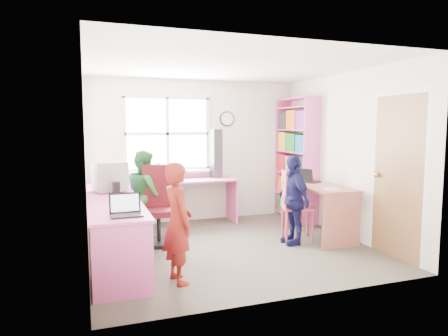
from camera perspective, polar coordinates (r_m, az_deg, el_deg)
name	(u,v)px	position (r m, az deg, el deg)	size (l,w,h in m)	color
room	(229,157)	(5.34, 0.65, 1.63)	(3.64, 3.44, 2.44)	#463F37
l_desk	(133,227)	(4.80, -12.89, -8.25)	(2.38, 2.95, 0.75)	#FF65BD
right_desk	(318,199)	(6.07, 13.24, -4.33)	(0.68, 1.35, 0.76)	#AE6257
bookshelf	(296,162)	(7.03, 10.26, 0.83)	(0.30, 1.02, 2.10)	#FF65BD
swivel_chair	(158,210)	(5.64, -9.42, -5.94)	(0.53, 0.53, 1.08)	black
wooden_chair	(293,203)	(5.79, 9.76, -4.90)	(0.55, 0.55, 0.99)	#D04561
crt_monitor	(110,176)	(5.56, -15.99, -1.17)	(0.47, 0.44, 0.40)	gray
laptop_left	(126,210)	(4.08, -13.86, -5.86)	(0.31, 0.26, 0.21)	black
laptop_right	(306,179)	(6.28, 11.67, -1.54)	(0.38, 0.41, 0.22)	black
speaker_a	(116,189)	(5.26, -15.15, -2.85)	(0.09, 0.09, 0.17)	black
speaker_b	(113,182)	(5.87, -15.55, -1.96)	(0.09, 0.09, 0.17)	black
cd_tower	(216,154)	(6.75, -1.14, 2.08)	(0.19, 0.18, 0.82)	black
game_box	(296,178)	(6.50, 10.29, -1.43)	(0.42, 0.42, 0.07)	red
paper_a	(119,203)	(4.72, -14.77, -4.85)	(0.22, 0.31, 0.00)	beige
paper_b	(330,189)	(5.70, 14.93, -2.90)	(0.28, 0.33, 0.00)	beige
potted_plant	(156,172)	(6.45, -9.71, -0.53)	(0.17, 0.13, 0.30)	#28652C
person_red	(178,223)	(4.19, -6.64, -7.79)	(0.46, 0.30, 1.26)	maroon
person_green	(145,195)	(5.84, -11.21, -3.80)	(0.62, 0.49, 1.29)	#2E6E2C
person_navy	(293,199)	(5.59, 9.85, -4.45)	(0.72, 0.30, 1.24)	#171647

